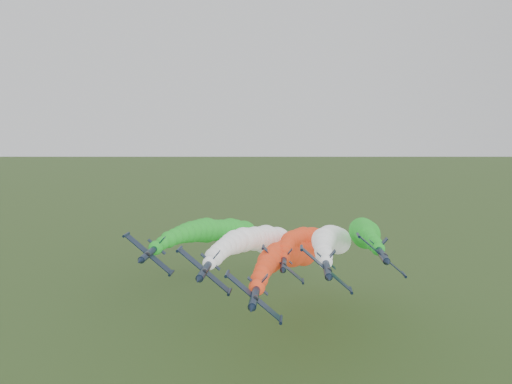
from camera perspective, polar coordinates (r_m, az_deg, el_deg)
jet_lead at (r=129.07m, az=3.99°, el=-7.06°), size 16.34×87.35×20.54m
jet_inner_left at (r=135.51m, az=0.69°, el=-5.56°), size 16.91×87.92×21.12m
jet_inner_right at (r=138.09m, az=8.65°, el=-5.42°), size 16.63×87.64×20.84m
jet_outer_left at (r=144.38m, az=-3.57°, el=-4.62°), size 16.89×87.90×21.09m
jet_outer_right at (r=146.44m, az=12.24°, el=-4.56°), size 17.12×88.13×21.32m
jet_trail at (r=158.14m, az=5.62°, el=-5.52°), size 17.30×88.31×21.51m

